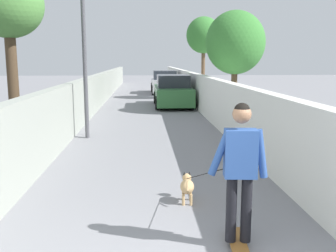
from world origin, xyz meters
TOP-DOWN VIEW (x-y plane):
  - ground_plane at (14.00, 0.00)m, footprint 80.00×80.00m
  - wall_left at (12.00, 2.40)m, footprint 48.00×0.30m
  - fence_right at (12.00, -2.40)m, footprint 48.00×0.30m
  - tree_right_near at (19.00, -3.22)m, footprint 1.94×1.94m
  - tree_left_mid at (7.50, 3.63)m, footprint 1.82×1.82m
  - tree_right_far at (13.00, -3.61)m, footprint 2.44×2.44m
  - lamp_post at (8.28, 1.85)m, footprint 0.36×0.36m
  - skateboard at (1.39, -0.95)m, footprint 0.81×0.27m
  - person_skateboarder at (1.39, -0.95)m, footprint 0.25×0.71m
  - dog at (2.95, -0.50)m, footprint 1.85×0.58m
  - car_near at (15.84, -1.25)m, footprint 4.14×1.80m
  - car_far at (23.31, -1.25)m, footprint 4.12×1.80m

SIDE VIEW (x-z plane):
  - ground_plane at x=14.00m, z-range 0.00..0.00m
  - skateboard at x=1.39m, z-range 0.03..0.11m
  - dog at x=2.95m, z-range -0.25..0.80m
  - car_far at x=23.31m, z-range -0.06..1.48m
  - car_near at x=15.84m, z-range -0.06..1.48m
  - wall_left at x=12.00m, z-range 0.00..1.58m
  - fence_right at x=12.00m, z-range 0.00..1.60m
  - person_skateboarder at x=1.39m, z-range 0.23..1.93m
  - tree_right_far at x=13.00m, z-range 0.82..5.08m
  - lamp_post at x=8.28m, z-range 0.80..5.17m
  - tree_left_mid at x=7.50m, z-range 1.32..5.83m
  - tree_right_near at x=19.00m, z-range 1.27..5.93m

